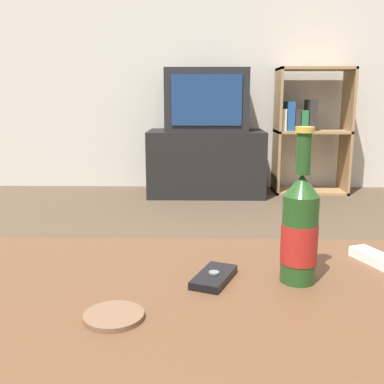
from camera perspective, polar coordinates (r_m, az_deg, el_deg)
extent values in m
cube|color=beige|center=(3.78, -0.82, 20.51)|extent=(8.00, 0.05, 2.60)
cube|color=brown|center=(0.80, -8.59, -13.89)|extent=(1.39, 0.61, 0.04)
cube|color=black|center=(3.46, 1.79, 3.75)|extent=(0.87, 0.47, 0.49)
cube|color=black|center=(3.42, 1.84, 11.61)|extent=(0.60, 0.39, 0.45)
cube|color=navy|center=(3.22, 1.88, 11.58)|extent=(0.50, 0.01, 0.35)
cube|color=#99754C|center=(3.58, 10.75, 7.58)|extent=(0.02, 0.30, 0.96)
cube|color=#99754C|center=(3.70, 19.04, 7.28)|extent=(0.02, 0.30, 0.96)
cube|color=#99754C|center=(3.69, 14.57, 0.18)|extent=(0.56, 0.30, 0.02)
cube|color=#99754C|center=(3.63, 14.97, 7.45)|extent=(0.56, 0.30, 0.02)
cube|color=#99754C|center=(3.62, 15.38, 14.85)|extent=(0.56, 0.30, 0.02)
cube|color=beige|center=(3.58, 11.39, 9.02)|extent=(0.03, 0.21, 0.16)
cube|color=navy|center=(3.58, 12.21, 9.43)|extent=(0.06, 0.21, 0.22)
cube|color=#2D2828|center=(3.59, 13.01, 8.95)|extent=(0.04, 0.21, 0.16)
cube|color=#236B38|center=(3.61, 13.81, 8.85)|extent=(0.05, 0.21, 0.15)
cube|color=#2D2828|center=(3.62, 14.78, 9.44)|extent=(0.05, 0.21, 0.23)
cylinder|color=#1E4219|center=(0.82, 13.46, -5.85)|extent=(0.06, 0.06, 0.16)
cylinder|color=maroon|center=(0.83, 13.43, -6.37)|extent=(0.07, 0.07, 0.07)
cone|color=#1E4219|center=(0.80, 13.80, 0.86)|extent=(0.06, 0.06, 0.04)
cylinder|color=#1E4219|center=(0.79, 14.00, 4.75)|extent=(0.03, 0.03, 0.07)
cylinder|color=#B79333|center=(0.79, 14.15, 7.68)|extent=(0.03, 0.03, 0.01)
cube|color=black|center=(0.83, 2.81, -10.72)|extent=(0.09, 0.12, 0.01)
cylinder|color=slate|center=(0.83, 2.81, -10.18)|extent=(0.02, 0.02, 0.00)
cylinder|color=brown|center=(0.71, -10.02, -15.25)|extent=(0.09, 0.09, 0.01)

